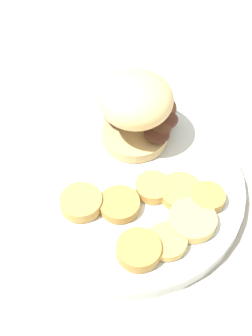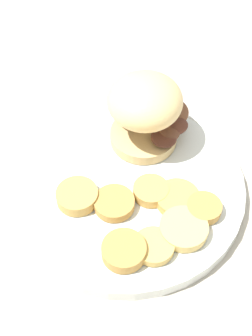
{
  "view_description": "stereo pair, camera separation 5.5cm",
  "coord_description": "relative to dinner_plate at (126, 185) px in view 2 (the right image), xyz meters",
  "views": [
    {
      "loc": [
        -0.28,
        0.2,
        0.48
      ],
      "look_at": [
        0.0,
        0.0,
        0.05
      ],
      "focal_mm": 50.0,
      "sensor_mm": 36.0,
      "label": 1
    },
    {
      "loc": [
        -0.31,
        0.15,
        0.48
      ],
      "look_at": [
        0.0,
        0.0,
        0.05
      ],
      "focal_mm": 50.0,
      "sensor_mm": 36.0,
      "label": 2
    }
  ],
  "objects": [
    {
      "name": "potato_round_7",
      "position": [
        -0.1,
        0.01,
        0.01
      ],
      "size": [
        0.05,
        0.05,
        0.01
      ],
      "primitive_type": "cylinder",
      "color": "tan",
      "rests_on": "dinner_plate"
    },
    {
      "name": "potato_round_5",
      "position": [
        -0.09,
        -0.03,
        0.02
      ],
      "size": [
        0.05,
        0.05,
        0.01
      ],
      "primitive_type": "cylinder",
      "color": "#DBB766",
      "rests_on": "dinner_plate"
    },
    {
      "name": "potato_round_4",
      "position": [
        -0.0,
        0.06,
        0.02
      ],
      "size": [
        0.05,
        0.05,
        0.02
      ],
      "primitive_type": "cylinder",
      "color": "tan",
      "rests_on": "dinner_plate"
    },
    {
      "name": "potato_round_1",
      "position": [
        -0.05,
        -0.04,
        0.02
      ],
      "size": [
        0.05,
        0.05,
        0.01
      ],
      "primitive_type": "cylinder",
      "color": "tan",
      "rests_on": "dinner_plate"
    },
    {
      "name": "potato_round_3",
      "position": [
        -0.09,
        0.05,
        0.02
      ],
      "size": [
        0.05,
        0.05,
        0.02
      ],
      "primitive_type": "cylinder",
      "color": "#BC8942",
      "rests_on": "dinner_plate"
    },
    {
      "name": "dinner_plate",
      "position": [
        0.0,
        0.0,
        0.0
      ],
      "size": [
        0.29,
        0.29,
        0.02
      ],
      "color": "silver",
      "rests_on": "ground_plane"
    },
    {
      "name": "potato_round_2",
      "position": [
        -0.08,
        -0.06,
        0.02
      ],
      "size": [
        0.04,
        0.04,
        0.01
      ],
      "primitive_type": "cylinder",
      "color": "#BC8942",
      "rests_on": "dinner_plate"
    },
    {
      "name": "ground_plane",
      "position": [
        0.0,
        0.0,
        -0.01
      ],
      "size": [
        4.0,
        4.0,
        0.0
      ],
      "primitive_type": "plane",
      "color": "#B2A899"
    },
    {
      "name": "sandwich",
      "position": [
        0.05,
        -0.05,
        0.06
      ],
      "size": [
        0.11,
        0.12,
        0.1
      ],
      "color": "tan",
      "rests_on": "dinner_plate"
    },
    {
      "name": "potato_round_0",
      "position": [
        -0.03,
        0.03,
        0.01
      ],
      "size": [
        0.05,
        0.05,
        0.01
      ],
      "primitive_type": "cylinder",
      "color": "#BC8942",
      "rests_on": "dinner_plate"
    },
    {
      "name": "potato_round_6",
      "position": [
        -0.03,
        -0.02,
        0.02
      ],
      "size": [
        0.04,
        0.04,
        0.01
      ],
      "primitive_type": "cylinder",
      "color": "tan",
      "rests_on": "dinner_plate"
    }
  ]
}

